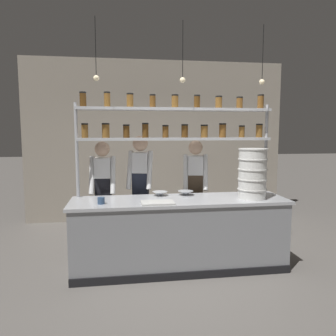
{
  "coord_description": "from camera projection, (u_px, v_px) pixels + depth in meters",
  "views": [
    {
      "loc": [
        -0.76,
        -4.08,
        1.79
      ],
      "look_at": [
        -0.12,
        0.2,
        1.3
      ],
      "focal_mm": 35.0,
      "sensor_mm": 36.0,
      "label": 1
    }
  ],
  "objects": [
    {
      "name": "prep_bowl_center_front",
      "position": [
        186.0,
        193.0,
        4.47
      ],
      "size": [
        0.21,
        0.21,
        0.06
      ],
      "color": "#B2B7BC",
      "rests_on": "prep_counter"
    },
    {
      "name": "chef_right",
      "position": [
        195.0,
        187.0,
        4.9
      ],
      "size": [
        0.4,
        0.32,
        1.66
      ],
      "rotation": [
        0.0,
        0.0,
        -0.2
      ],
      "color": "black",
      "rests_on": "ground_plane"
    },
    {
      "name": "spice_shelf_unit",
      "position": [
        175.0,
        128.0,
        4.44
      ],
      "size": [
        2.67,
        0.28,
        2.3
      ],
      "color": "#B7BABF",
      "rests_on": "ground_plane"
    },
    {
      "name": "prep_bowl_near_left",
      "position": [
        160.0,
        194.0,
        4.44
      ],
      "size": [
        0.21,
        0.21,
        0.06
      ],
      "color": "silver",
      "rests_on": "prep_counter"
    },
    {
      "name": "prep_counter",
      "position": [
        179.0,
        234.0,
        4.27
      ],
      "size": [
        2.78,
        0.76,
        0.92
      ],
      "color": "gray",
      "rests_on": "ground_plane"
    },
    {
      "name": "chef_center",
      "position": [
        141.0,
        186.0,
        4.75
      ],
      "size": [
        0.41,
        0.34,
        1.73
      ],
      "rotation": [
        0.0,
        0.0,
        -0.25
      ],
      "color": "black",
      "rests_on": "ground_plane"
    },
    {
      "name": "back_wall",
      "position": [
        157.0,
        141.0,
        6.63
      ],
      "size": [
        5.18,
        0.12,
        3.18
      ],
      "primitive_type": "cube",
      "color": "#9E9384",
      "rests_on": "ground_plane"
    },
    {
      "name": "pendant_light_row",
      "position": [
        182.0,
        77.0,
        4.05
      ],
      "size": [
        2.16,
        0.07,
        0.75
      ],
      "color": "black"
    },
    {
      "name": "chef_left",
      "position": [
        103.0,
        191.0,
        4.62
      ],
      "size": [
        0.37,
        0.3,
        1.65
      ],
      "rotation": [
        0.0,
        0.0,
        -0.05
      ],
      "color": "black",
      "rests_on": "ground_plane"
    },
    {
      "name": "ground_plane",
      "position": [
        179.0,
        267.0,
        4.32
      ],
      "size": [
        40.0,
        40.0,
        0.0
      ],
      "primitive_type": "plane",
      "color": "slate"
    },
    {
      "name": "container_stack",
      "position": [
        252.0,
        174.0,
        4.22
      ],
      "size": [
        0.37,
        0.37,
        0.65
      ],
      "color": "white",
      "rests_on": "prep_counter"
    },
    {
      "name": "serving_cup_front",
      "position": [
        101.0,
        201.0,
        3.93
      ],
      "size": [
        0.09,
        0.09,
        0.08
      ],
      "color": "#334C70",
      "rests_on": "prep_counter"
    },
    {
      "name": "cutting_board",
      "position": [
        158.0,
        203.0,
        3.95
      ],
      "size": [
        0.4,
        0.26,
        0.02
      ],
      "color": "silver",
      "rests_on": "prep_counter"
    }
  ]
}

